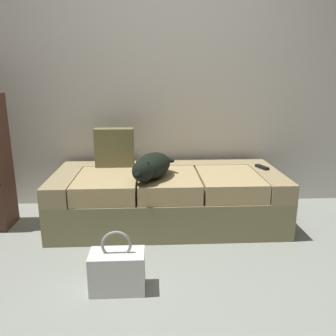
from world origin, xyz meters
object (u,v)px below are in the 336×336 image
object	(u,v)px
tv_remote	(262,167)
couch	(168,198)
handbag	(117,270)
dog_dark	(151,166)
throw_pillow	(115,148)

from	to	relation	value
tv_remote	couch	bearing A→B (deg)	166.08
tv_remote	handbag	world-z (taller)	tv_remote
couch	dog_dark	size ratio (longest dim) A/B	3.44
couch	handbag	world-z (taller)	couch
couch	handbag	distance (m)	1.03
throw_pillow	handbag	distance (m)	1.30
couch	dog_dark	xyz separation A→B (m)	(-0.14, -0.18, 0.33)
tv_remote	handbag	xyz separation A→B (m)	(-1.18, -1.05, -0.33)
couch	dog_dark	world-z (taller)	dog_dark
couch	tv_remote	distance (m)	0.87
tv_remote	throw_pillow	xyz separation A→B (m)	(-1.29, 0.14, 0.16)
dog_dark	handbag	distance (m)	0.92
couch	tv_remote	size ratio (longest dim) A/B	12.66
dog_dark	throw_pillow	world-z (taller)	throw_pillow
handbag	couch	bearing A→B (deg)	70.44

